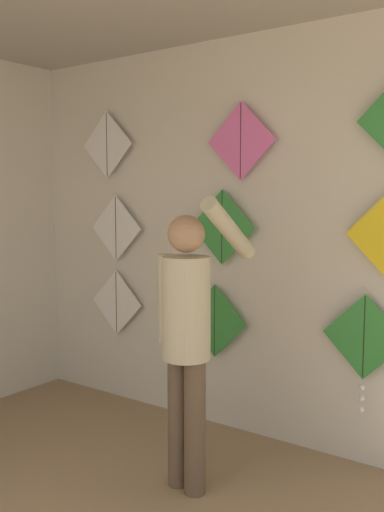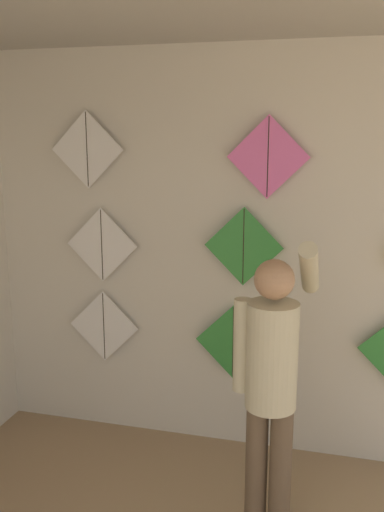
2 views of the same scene
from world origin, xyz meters
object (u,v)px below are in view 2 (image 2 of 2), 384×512
kite_4 (244,247)px  kite_6 (87,150)px  kite_7 (268,157)px  kite_3 (102,245)px  shopkeeper (271,375)px  kite_0 (104,326)px  kite_1 (233,342)px

kite_4 → kite_6: bearing=180.0°
kite_4 → kite_7: bearing=0.0°
kite_4 → kite_3: bearing=180.0°
kite_4 → shopkeeper: bearing=-69.8°
kite_3 → kite_7: 1.34m
kite_7 → shopkeeper: bearing=-79.1°
kite_0 → kite_1: size_ratio=1.00×
kite_4 → kite_1: bearing=180.0°
kite_3 → kite_6: kite_6 is taller
kite_1 → kite_4: bearing=0.0°
kite_3 → kite_6: 0.68m
shopkeeper → kite_4: bearing=119.9°
kite_0 → kite_3: (0.01, 0.00, 0.62)m
kite_0 → kite_4: kite_4 is taller
shopkeeper → kite_1: 0.93m
shopkeeper → kite_7: size_ratio=3.17×
kite_6 → kite_3: bearing=0.0°
kite_0 → kite_3: bearing=0.0°
kite_4 → kite_0: bearing=180.0°
kite_1 → kite_7: bearing=0.0°
kite_1 → shopkeeper: bearing=-66.3°
kite_0 → kite_1: (0.97, 0.00, -0.03)m
kite_3 → kite_6: (-0.09, 0.00, 0.67)m
kite_0 → kite_3: size_ratio=1.00×
kite_4 → kite_6: 1.28m
kite_1 → kite_4: 0.69m
kite_1 → kite_6: size_ratio=1.00×
kite_4 → kite_7: size_ratio=1.00×
kite_1 → kite_4: kite_4 is taller
shopkeeper → kite_3: (-1.34, 0.84, 0.48)m
kite_3 → kite_7: kite_7 is taller
kite_3 → kite_0: bearing=180.0°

